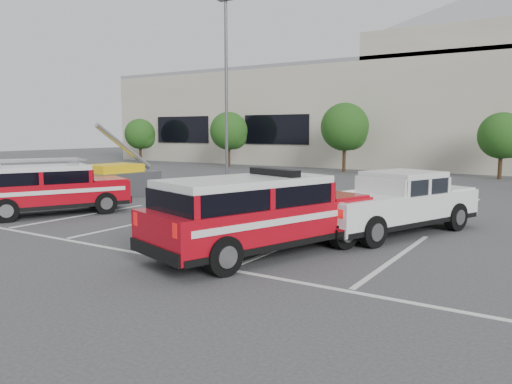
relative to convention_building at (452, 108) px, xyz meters
The scene contains 12 objects.
ground 32.21m from the convention_building, 90.33° to the right, with size 120.00×120.00×0.00m, color #373739.
stall_markings 27.77m from the convention_building, 90.38° to the right, with size 23.00×15.00×0.01m, color silver.
convention_building is the anchor object (origin of this frame).
tree_far_left 27.03m from the convention_building, 158.63° to the right, with size 2.77×2.77×3.99m.
tree_left 18.11m from the convention_building, 146.95° to the right, with size 3.07×3.07×4.42m.
tree_mid_left 11.19m from the convention_building, 117.40° to the right, with size 3.37×3.37×4.85m.
tree_mid_right 11.20m from the convention_building, 63.43° to the right, with size 2.77×2.77×3.99m.
light_pole_left 21.49m from the convention_building, 112.39° to the right, with size 0.90×0.60×10.24m.
fire_chief_suv 33.52m from the convention_building, 85.94° to the right, with size 3.72×6.01×1.99m.
white_pickup 29.69m from the convention_building, 81.69° to the right, with size 3.86×5.96×1.73m.
ladder_suv 33.30m from the convention_building, 101.71° to the right, with size 3.85×5.23×1.93m.
utility_rig 29.56m from the convention_building, 107.08° to the right, with size 3.48×3.91×3.23m.
Camera 1 is at (8.65, -11.09, 2.88)m, focal length 35.00 mm.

